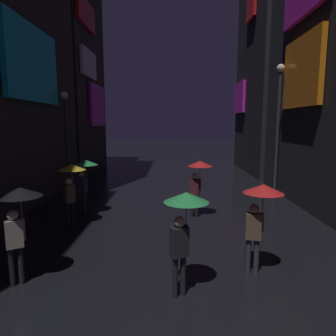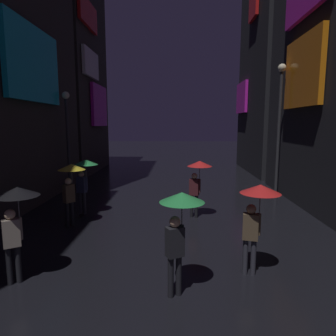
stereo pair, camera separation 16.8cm
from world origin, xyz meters
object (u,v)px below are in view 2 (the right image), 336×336
object	(u,v)px
pedestrian_far_right_green	(84,171)
pedestrian_midstreet_left_red	(257,204)
pedestrian_midstreet_centre_black	(16,208)
pedestrian_near_crossing_yellow	(71,178)
pedestrian_foreground_left_green	(180,215)
pedestrian_foreground_right_red	(198,173)
streetlamp_left_far	(67,130)
streetlamp_right_far	(279,117)

from	to	relation	value
pedestrian_far_right_green	pedestrian_midstreet_left_red	world-z (taller)	same
pedestrian_midstreet_centre_black	pedestrian_far_right_green	bearing A→B (deg)	90.78
pedestrian_near_crossing_yellow	pedestrian_midstreet_centre_black	size ratio (longest dim) A/B	1.00
pedestrian_midstreet_left_red	pedestrian_midstreet_centre_black	xyz separation A→B (m)	(-5.24, -0.46, 0.00)
pedestrian_foreground_left_green	pedestrian_foreground_right_red	size ratio (longest dim) A/B	1.00
pedestrian_far_right_green	streetlamp_left_far	size ratio (longest dim) A/B	0.42
streetlamp_left_far	streetlamp_right_far	distance (m)	10.04
pedestrian_foreground_left_green	streetlamp_right_far	bearing A→B (deg)	60.83
pedestrian_midstreet_centre_black	pedestrian_near_crossing_yellow	bearing A→B (deg)	91.88
pedestrian_far_right_green	pedestrian_midstreet_left_red	xyz separation A→B (m)	(5.31, -4.53, 0.00)
pedestrian_midstreet_left_red	streetlamp_left_far	bearing A→B (deg)	131.85
pedestrian_near_crossing_yellow	pedestrian_midstreet_centre_black	world-z (taller)	same
pedestrian_foreground_right_red	pedestrian_midstreet_left_red	distance (m)	4.37
pedestrian_far_right_green	pedestrian_foreground_right_red	xyz separation A→B (m)	(4.27, -0.28, 0.00)
pedestrian_foreground_right_red	streetlamp_right_far	distance (m)	5.39
pedestrian_near_crossing_yellow	streetlamp_right_far	bearing A→B (deg)	26.87
pedestrian_near_crossing_yellow	pedestrian_far_right_green	world-z (taller)	same
pedestrian_near_crossing_yellow	pedestrian_midstreet_left_red	xyz separation A→B (m)	(5.36, -3.21, 0.00)
pedestrian_foreground_left_green	streetlamp_left_far	world-z (taller)	streetlamp_left_far
pedestrian_far_right_green	streetlamp_left_far	xyz separation A→B (m)	(-1.85, 3.46, 1.49)
pedestrian_near_crossing_yellow	pedestrian_far_right_green	size ratio (longest dim) A/B	1.00
pedestrian_foreground_right_red	pedestrian_midstreet_centre_black	distance (m)	6.32
pedestrian_midstreet_centre_black	streetlamp_right_far	size ratio (longest dim) A/B	0.35
pedestrian_foreground_right_red	streetlamp_left_far	world-z (taller)	streetlamp_left_far
streetlamp_left_far	streetlamp_right_far	bearing A→B (deg)	-3.58
pedestrian_far_right_green	streetlamp_right_far	bearing A→B (deg)	19.19
pedestrian_foreground_left_green	pedestrian_far_right_green	bearing A→B (deg)	123.57
pedestrian_near_crossing_yellow	pedestrian_far_right_green	distance (m)	1.32
pedestrian_near_crossing_yellow	pedestrian_midstreet_centre_black	xyz separation A→B (m)	(0.12, -3.67, 0.00)
pedestrian_midstreet_left_red	streetlamp_right_far	world-z (taller)	streetlamp_right_far
pedestrian_near_crossing_yellow	streetlamp_left_far	bearing A→B (deg)	110.61
pedestrian_foreground_right_red	pedestrian_midstreet_left_red	size ratio (longest dim) A/B	1.00
pedestrian_foreground_left_green	pedestrian_near_crossing_yellow	size ratio (longest dim) A/B	1.00
pedestrian_foreground_right_red	pedestrian_near_crossing_yellow	bearing A→B (deg)	-166.48
pedestrian_midstreet_left_red	pedestrian_midstreet_centre_black	distance (m)	5.26
pedestrian_foreground_left_green	pedestrian_midstreet_centre_black	xyz separation A→B (m)	(-3.50, 0.38, 0.00)
pedestrian_near_crossing_yellow	pedestrian_far_right_green	bearing A→B (deg)	87.74
pedestrian_far_right_green	pedestrian_midstreet_centre_black	xyz separation A→B (m)	(0.07, -4.99, 0.00)
pedestrian_far_right_green	pedestrian_foreground_right_red	world-z (taller)	same
streetlamp_left_far	pedestrian_midstreet_left_red	bearing A→B (deg)	-48.15
pedestrian_midstreet_left_red	streetlamp_left_far	distance (m)	10.83
pedestrian_foreground_left_green	pedestrian_near_crossing_yellow	xyz separation A→B (m)	(-3.62, 4.06, 0.00)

